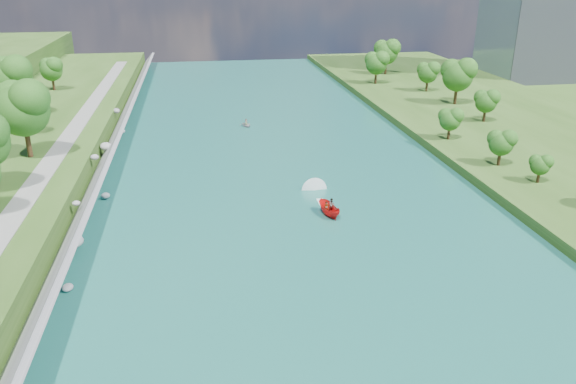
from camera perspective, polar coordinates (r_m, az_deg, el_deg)
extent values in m
plane|color=#2D5119|center=(62.84, 2.17, -6.08)|extent=(260.00, 260.00, 0.00)
cube|color=#175853|center=(80.75, -0.63, 0.51)|extent=(55.00, 240.00, 0.10)
cube|color=slate|center=(80.63, -19.11, 0.56)|extent=(3.54, 236.00, 4.05)
ellipsoid|color=gray|center=(50.92, -24.95, -13.67)|extent=(1.05, 0.95, 0.78)
ellipsoid|color=gray|center=(59.51, -21.48, -9.01)|extent=(1.07, 1.35, 0.62)
ellipsoid|color=gray|center=(65.91, -20.80, -4.71)|extent=(1.77, 2.19, 1.16)
ellipsoid|color=gray|center=(73.25, -20.71, -1.07)|extent=(0.99, 0.87, 0.63)
ellipsoid|color=gray|center=(80.10, -18.05, -0.35)|extent=(1.20, 1.02, 0.84)
ellipsoid|color=gray|center=(88.03, -19.06, 3.37)|extent=(1.22, 1.05, 0.83)
ellipsoid|color=gray|center=(96.67, -18.02, 4.43)|extent=(1.88, 1.95, 1.31)
ellipsoid|color=gray|center=(108.60, -16.53, 5.94)|extent=(1.21, 1.38, 0.69)
ellipsoid|color=gray|center=(116.62, -17.03, 7.90)|extent=(1.28, 1.31, 1.01)
cube|color=gray|center=(81.51, -23.86, 1.41)|extent=(3.00, 200.00, 0.10)
ellipsoid|color=#164C14|center=(89.48, -25.34, 7.36)|extent=(8.07, 8.07, 13.44)
ellipsoid|color=#164C14|center=(103.40, -25.46, 7.68)|extent=(5.20, 5.20, 8.67)
ellipsoid|color=#164C14|center=(117.08, -26.26, 10.13)|extent=(7.92, 7.92, 13.20)
ellipsoid|color=#164C14|center=(125.96, -25.54, 9.86)|extent=(5.17, 5.17, 8.62)
ellipsoid|color=#164C14|center=(139.78, -22.91, 11.28)|extent=(5.23, 5.23, 8.71)
ellipsoid|color=#164C14|center=(85.06, 24.24, 2.41)|extent=(2.90, 2.90, 4.83)
ellipsoid|color=#164C14|center=(90.21, 20.83, 4.53)|extent=(3.92, 3.92, 6.54)
ellipsoid|color=#164C14|center=(101.71, 16.14, 6.96)|extent=(3.94, 3.94, 6.57)
ellipsoid|color=#164C14|center=(116.03, 19.47, 8.55)|extent=(4.45, 4.45, 7.41)
ellipsoid|color=#164C14|center=(129.41, 16.85, 11.09)|extent=(7.02, 7.02, 11.70)
ellipsoid|color=#164C14|center=(141.92, 14.02, 11.57)|extent=(5.04, 5.04, 8.39)
ellipsoid|color=#164C14|center=(149.07, 8.97, 12.66)|extent=(5.83, 5.83, 9.72)
ellipsoid|color=#164C14|center=(163.42, 9.97, 13.67)|extent=(6.79, 6.79, 11.32)
imported|color=red|center=(71.33, 4.17, -1.73)|extent=(2.69, 4.73, 1.72)
imported|color=#66605B|center=(70.75, 3.94, -1.62)|extent=(0.66, 0.46, 1.71)
imported|color=#66605B|center=(71.75, 4.47, -1.29)|extent=(0.88, 0.71, 1.71)
cube|color=white|center=(74.34, 3.62, -1.40)|extent=(0.90, 5.00, 0.06)
imported|color=gray|center=(112.62, -4.27, 6.85)|extent=(2.77, 3.49, 0.65)
imported|color=#66605B|center=(112.49, -4.27, 7.11)|extent=(0.65, 0.49, 1.22)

